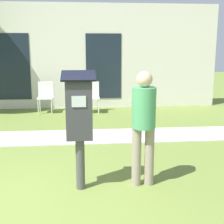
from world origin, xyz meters
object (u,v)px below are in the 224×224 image
at_px(parking_meter, 79,115).
at_px(outdoor_chair_left, 46,94).
at_px(outdoor_chair_middle, 92,94).
at_px(person_standing, 144,120).

relative_size(parking_meter, outdoor_chair_left, 1.77).
distance_m(outdoor_chair_left, outdoor_chair_middle, 1.35).
bearing_deg(parking_meter, outdoor_chair_left, 101.32).
height_order(parking_meter, person_standing, parking_meter).
bearing_deg(person_standing, parking_meter, -175.07).
bearing_deg(outdoor_chair_left, parking_meter, -63.95).
bearing_deg(outdoor_chair_middle, person_standing, -102.28).
bearing_deg(outdoor_chair_middle, outdoor_chair_left, 155.94).
bearing_deg(person_standing, outdoor_chair_middle, 98.39).
distance_m(parking_meter, outdoor_chair_left, 5.34).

